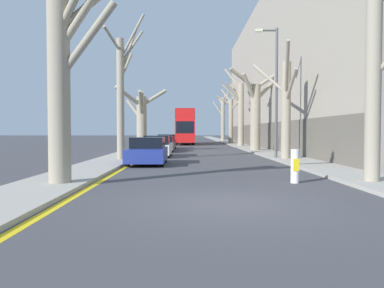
# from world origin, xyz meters

# --- Properties ---
(ground_plane) EXTENTS (300.00, 300.00, 0.00)m
(ground_plane) POSITION_xyz_m (0.00, 0.00, 0.00)
(ground_plane) COLOR #424247
(sidewalk_left) EXTENTS (2.33, 120.00, 0.12)m
(sidewalk_left) POSITION_xyz_m (-5.30, 50.00, 0.06)
(sidewalk_left) COLOR #A39E93
(sidewalk_left) RESTS_ON ground
(sidewalk_right) EXTENTS (2.33, 120.00, 0.12)m
(sidewalk_right) POSITION_xyz_m (5.30, 50.00, 0.06)
(sidewalk_right) COLOR #A39E93
(sidewalk_right) RESTS_ON ground
(building_facade_right) EXTENTS (10.08, 47.95, 15.30)m
(building_facade_right) POSITION_xyz_m (11.46, 29.89, 7.64)
(building_facade_right) COLOR #9E9384
(building_facade_right) RESTS_ON ground
(kerb_line_stripe) EXTENTS (0.24, 120.00, 0.01)m
(kerb_line_stripe) POSITION_xyz_m (-3.95, 50.00, 0.00)
(kerb_line_stripe) COLOR yellow
(kerb_line_stripe) RESTS_ON ground
(street_tree_left_0) EXTENTS (3.08, 1.39, 7.55)m
(street_tree_left_0) POSITION_xyz_m (-4.75, 2.81, 3.47)
(street_tree_left_0) COLOR gray
(street_tree_left_0) RESTS_ON ground
(street_tree_left_1) EXTENTS (2.10, 3.10, 8.49)m
(street_tree_left_1) POSITION_xyz_m (-4.78, 12.95, 4.10)
(street_tree_left_1) COLOR gray
(street_tree_left_1) RESTS_ON ground
(street_tree_left_2) EXTENTS (4.25, 2.80, 5.54)m
(street_tree_left_2) POSITION_xyz_m (-4.96, 23.49, 2.82)
(street_tree_left_2) COLOR gray
(street_tree_left_2) RESTS_ON ground
(street_tree_right_0) EXTENTS (3.10, 2.47, 8.02)m
(street_tree_right_0) POSITION_xyz_m (5.15, 3.05, 3.52)
(street_tree_right_0) COLOR gray
(street_tree_right_0) RESTS_ON ground
(street_tree_right_1) EXTENTS (1.93, 4.97, 6.54)m
(street_tree_right_1) POSITION_xyz_m (4.82, 13.17, 3.24)
(street_tree_right_1) COLOR gray
(street_tree_right_1) RESTS_ON ground
(street_tree_right_2) EXTENTS (4.58, 2.72, 7.09)m
(street_tree_right_2) POSITION_xyz_m (4.90, 23.30, 3.41)
(street_tree_right_2) COLOR gray
(street_tree_right_2) RESTS_ON ground
(street_tree_right_3) EXTENTS (2.60, 2.28, 8.97)m
(street_tree_right_3) POSITION_xyz_m (4.93, 33.25, 4.07)
(street_tree_right_3) COLOR gray
(street_tree_right_3) RESTS_ON ground
(street_tree_right_4) EXTENTS (3.97, 2.82, 8.74)m
(street_tree_right_4) POSITION_xyz_m (5.11, 43.16, 3.77)
(street_tree_right_4) COLOR gray
(street_tree_right_4) RESTS_ON ground
(street_tree_right_5) EXTENTS (2.92, 2.03, 8.45)m
(street_tree_right_5) POSITION_xyz_m (4.92, 53.43, 4.17)
(street_tree_right_5) COLOR gray
(street_tree_right_5) RESTS_ON ground
(double_decker_bus) EXTENTS (2.44, 10.60, 4.53)m
(double_decker_bus) POSITION_xyz_m (-1.25, 41.31, 2.57)
(double_decker_bus) COLOR red
(double_decker_bus) RESTS_ON ground
(parked_car_0) EXTENTS (1.89, 4.05, 1.42)m
(parked_car_0) POSITION_xyz_m (-3.04, 10.61, 0.67)
(parked_car_0) COLOR navy
(parked_car_0) RESTS_ON ground
(parked_car_1) EXTENTS (1.86, 3.95, 1.43)m
(parked_car_1) POSITION_xyz_m (-3.04, 16.49, 0.68)
(parked_car_1) COLOR silver
(parked_car_1) RESTS_ON ground
(parked_car_2) EXTENTS (1.87, 4.21, 1.32)m
(parked_car_2) POSITION_xyz_m (-3.04, 22.88, 0.64)
(parked_car_2) COLOR #4C5156
(parked_car_2) RESTS_ON ground
(parked_car_3) EXTENTS (1.85, 3.98, 1.41)m
(parked_car_3) POSITION_xyz_m (-3.04, 28.30, 0.67)
(parked_car_3) COLOR maroon
(parked_car_3) RESTS_ON ground
(lamp_post) EXTENTS (1.40, 0.20, 8.00)m
(lamp_post) POSITION_xyz_m (4.39, 13.96, 4.46)
(lamp_post) COLOR #4C4F54
(lamp_post) RESTS_ON ground
(traffic_bollard) EXTENTS (0.28, 0.29, 1.12)m
(traffic_bollard) POSITION_xyz_m (2.63, 3.47, 0.56)
(traffic_bollard) COLOR white
(traffic_bollard) RESTS_ON ground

